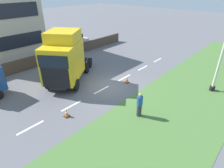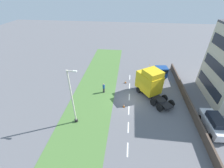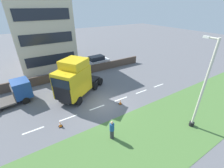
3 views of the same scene
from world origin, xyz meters
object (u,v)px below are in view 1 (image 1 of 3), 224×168
Objects in this scene: lorry_cab at (64,59)px; traffic_cone_trailing at (67,113)px; pedestrian at (139,105)px; parked_car at (72,43)px; traffic_cone_lead at (127,80)px; lamp_post at (223,49)px.

traffic_cone_trailing is at bearing 108.58° from lorry_cab.
lorry_cab is 3.95× the size of pedestrian.
parked_car reaches higher than traffic_cone_lead.
lamp_post reaches higher than pedestrian.
lorry_cab is at bearing 35.78° from lamp_post.
lorry_cab reaches higher than traffic_cone_lead.
lorry_cab is 5.40m from traffic_cone_trailing.
parked_car is 16.36m from pedestrian.
traffic_cone_lead is 6.72m from traffic_cone_trailing.
traffic_cone_lead is at bearing -90.03° from traffic_cone_trailing.
lamp_post is 13.78× the size of traffic_cone_trailing.
pedestrian is 3.07× the size of traffic_cone_lead.
lorry_cab is 7.76m from pedestrian.
parked_car is 18.01m from lamp_post.
lamp_post reaches higher than traffic_cone_lead.
lamp_post is at bearing -121.10° from traffic_cone_trailing.
pedestrian is at bearing -137.27° from traffic_cone_trailing.
lorry_cab is 1.47× the size of parked_car.
traffic_cone_lead is (3.61, -3.38, -0.59)m from pedestrian.
pedestrian is at bearing 136.93° from traffic_cone_lead.
traffic_cone_lead is (6.25, 3.65, -3.32)m from lamp_post.
lamp_post is (-10.25, -7.38, 1.25)m from lorry_cab.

